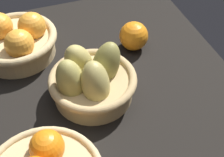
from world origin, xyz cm
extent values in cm
cube|color=black|center=(0.00, 0.00, 1.50)|extent=(84.00, 72.00, 3.00)
cylinder|color=tan|center=(-1.78, 2.52, 5.82)|extent=(19.64, 19.64, 5.64)
torus|color=tan|center=(-1.78, 2.52, 8.64)|extent=(21.67, 21.67, 2.03)
ellipsoid|color=olive|center=(-0.03, -1.40, 10.59)|extent=(10.23, 12.46, 13.93)
ellipsoid|color=#9E934C|center=(-2.27, 7.94, 10.18)|extent=(11.05, 10.06, 12.95)
ellipsoid|color=tan|center=(-5.24, 2.81, 10.52)|extent=(10.57, 6.77, 13.10)
ellipsoid|color=tan|center=(4.25, 4.18, 9.58)|extent=(10.66, 12.15, 13.42)
sphere|color=orange|center=(-16.78, 16.70, 8.48)|extent=(7.23, 7.23, 7.23)
cylinder|color=tan|center=(20.48, 18.18, 5.95)|extent=(20.95, 20.95, 5.89)
torus|color=tan|center=(20.48, 18.18, 8.89)|extent=(23.15, 23.15, 2.20)
sphere|color=#F49E33|center=(15.02, 17.40, 10.64)|extent=(7.82, 7.82, 7.82)
sphere|color=#F49E33|center=(21.12, 12.97, 11.01)|extent=(7.82, 7.82, 7.82)
sphere|color=orange|center=(12.24, -13.96, 7.16)|extent=(8.33, 8.33, 8.33)
camera|label=1|loc=(-54.13, 15.93, 64.07)|focal=51.26mm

